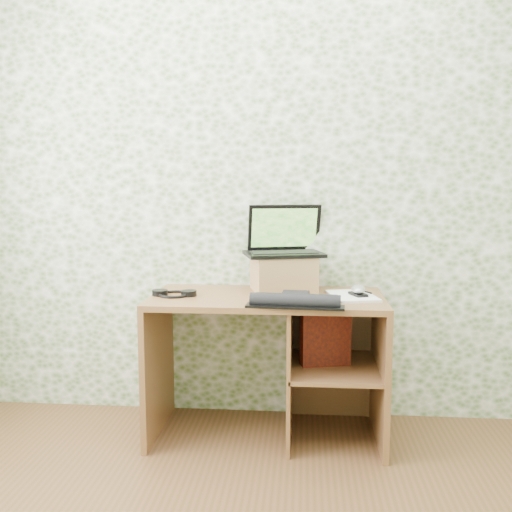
# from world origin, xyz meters

# --- Properties ---
(wall_back) EXTENTS (3.50, 0.00, 3.50)m
(wall_back) POSITION_xyz_m (0.00, 1.75, 1.30)
(wall_back) COLOR white
(wall_back) RESTS_ON ground
(desk) EXTENTS (1.20, 0.60, 0.75)m
(desk) POSITION_xyz_m (0.08, 1.47, 0.48)
(desk) COLOR brown
(desk) RESTS_ON floor
(riser) EXTENTS (0.38, 0.34, 0.19)m
(riser) POSITION_xyz_m (0.08, 1.58, 0.85)
(riser) COLOR #A7764B
(riser) RESTS_ON desk
(laptop) EXTENTS (0.46, 0.39, 0.27)m
(laptop) POSITION_xyz_m (0.08, 1.63, 1.01)
(laptop) COLOR black
(laptop) RESTS_ON riser
(keyboard) EXTENTS (0.47, 0.26, 0.06)m
(keyboard) POSITION_xyz_m (0.15, 1.23, 0.77)
(keyboard) COLOR black
(keyboard) RESTS_ON desk
(headphones) EXTENTS (0.23, 0.17, 0.03)m
(headphones) POSITION_xyz_m (-0.48, 1.40, 0.76)
(headphones) COLOR black
(headphones) RESTS_ON desk
(notepad) EXTENTS (0.27, 0.34, 0.01)m
(notepad) POSITION_xyz_m (0.44, 1.44, 0.76)
(notepad) COLOR white
(notepad) RESTS_ON desk
(mouse) EXTENTS (0.11, 0.13, 0.04)m
(mouse) POSITION_xyz_m (0.46, 1.42, 0.78)
(mouse) COLOR #B4B4B7
(mouse) RESTS_ON notepad
(pen) EXTENTS (0.07, 0.13, 0.01)m
(pen) POSITION_xyz_m (0.50, 1.52, 0.77)
(pen) COLOR black
(pen) RESTS_ON notepad
(red_box) EXTENTS (0.26, 0.14, 0.30)m
(red_box) POSITION_xyz_m (0.30, 1.44, 0.54)
(red_box) COLOR maroon
(red_box) RESTS_ON desk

